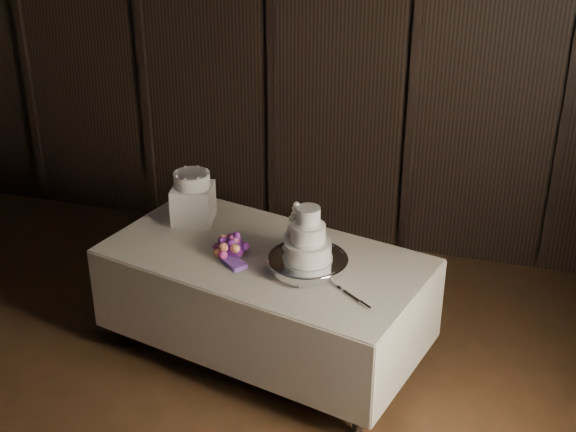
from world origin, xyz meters
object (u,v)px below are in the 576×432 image
(box_pedestal, at_px, (193,204))
(small_cake, at_px, (192,180))
(cake_stand, at_px, (308,265))
(wedding_cake, at_px, (303,239))
(display_table, at_px, (266,301))
(bouquet, at_px, (233,246))

(box_pedestal, bearing_deg, small_cake, 0.00)
(cake_stand, bearing_deg, wedding_cake, -150.26)
(cake_stand, bearing_deg, display_table, 158.67)
(wedding_cake, xyz_separation_m, bouquet, (-0.47, 0.08, -0.16))
(wedding_cake, distance_m, box_pedestal, 0.99)
(display_table, distance_m, bouquet, 0.45)
(wedding_cake, bearing_deg, display_table, 166.05)
(display_table, height_order, small_cake, small_cake)
(small_cake, bearing_deg, display_table, -27.42)
(cake_stand, relative_size, wedding_cake, 1.45)
(display_table, xyz_separation_m, small_cake, (-0.60, 0.31, 0.64))
(bouquet, relative_size, box_pedestal, 1.44)
(wedding_cake, relative_size, small_cake, 1.39)
(wedding_cake, distance_m, small_cake, 0.99)
(display_table, height_order, wedding_cake, wedding_cake)
(wedding_cake, bearing_deg, small_cake, 164.63)
(wedding_cake, height_order, bouquet, wedding_cake)
(wedding_cake, height_order, box_pedestal, wedding_cake)
(box_pedestal, distance_m, small_cake, 0.17)
(cake_stand, relative_size, box_pedestal, 1.86)
(bouquet, xyz_separation_m, small_cake, (-0.41, 0.37, 0.24))
(cake_stand, distance_m, box_pedestal, 1.01)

